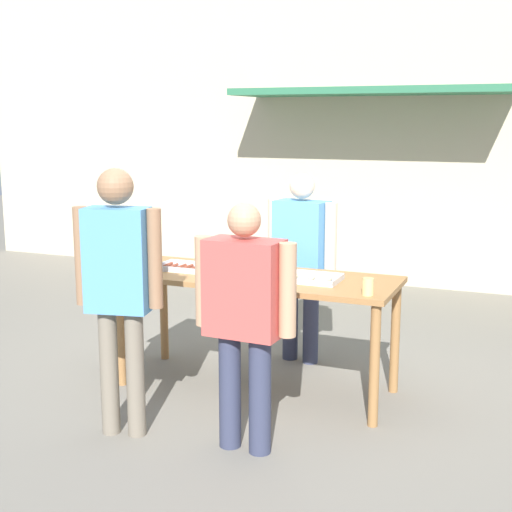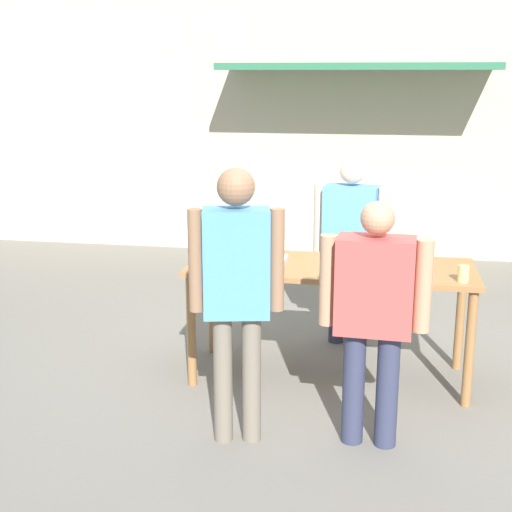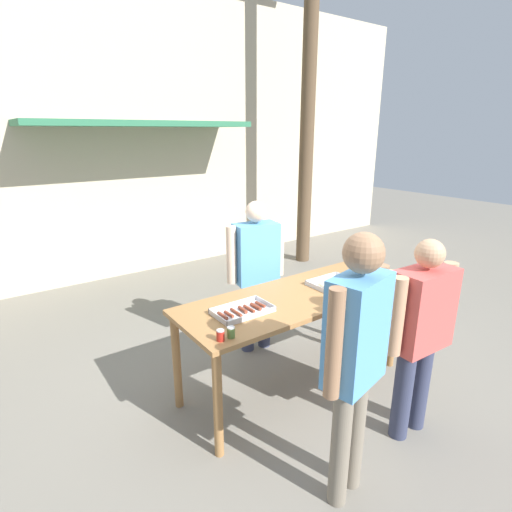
{
  "view_description": "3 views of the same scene",
  "coord_description": "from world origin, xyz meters",
  "views": [
    {
      "loc": [
        2.04,
        -4.91,
        2.09
      ],
      "look_at": [
        0.0,
        0.0,
        1.06
      ],
      "focal_mm": 50.0,
      "sensor_mm": 36.0,
      "label": 1
    },
    {
      "loc": [
        0.36,
        -5.24,
        2.33
      ],
      "look_at": [
        -0.58,
        -0.01,
        0.96
      ],
      "focal_mm": 50.0,
      "sensor_mm": 36.0,
      "label": 2
    },
    {
      "loc": [
        -2.19,
        -2.44,
        2.3
      ],
      "look_at": [
        0.11,
        0.75,
        1.06
      ],
      "focal_mm": 28.0,
      "sensor_mm": 36.0,
      "label": 3
    }
  ],
  "objects": [
    {
      "name": "person_customer_holding_hotdog",
      "position": [
        -0.51,
        -1.1,
        1.07
      ],
      "size": [
        0.58,
        0.3,
        1.78
      ],
      "rotation": [
        0.0,
        0.0,
        3.35
      ],
      "color": "#756B5B",
      "rests_on": "ground"
    },
    {
      "name": "condiment_jar_ketchup",
      "position": [
        -0.87,
        -0.3,
        0.95
      ],
      "size": [
        0.06,
        0.06,
        0.08
      ],
      "color": "#567A38",
      "rests_on": "serving_table"
    },
    {
      "name": "person_server_behind_table",
      "position": [
        0.11,
        0.75,
        0.97
      ],
      "size": [
        0.64,
        0.32,
        1.64
      ],
      "rotation": [
        0.0,
        0.0,
        -0.17
      ],
      "color": "#333851",
      "rests_on": "ground"
    },
    {
      "name": "person_customer_with_cup",
      "position": [
        0.34,
        -1.0,
        0.93
      ],
      "size": [
        0.68,
        0.28,
        1.59
      ],
      "rotation": [
        0.0,
        0.0,
        3.09
      ],
      "color": "#333851",
      "rests_on": "ground"
    },
    {
      "name": "food_tray_sausages",
      "position": [
        -0.58,
        -0.01,
        0.92
      ],
      "size": [
        0.47,
        0.28,
        0.04
      ],
      "color": "silver",
      "rests_on": "serving_table"
    },
    {
      "name": "building_facade_back",
      "position": [
        0.0,
        3.98,
        2.26
      ],
      "size": [
        12.0,
        1.11,
        4.5
      ],
      "color": "beige",
      "rests_on": "ground"
    },
    {
      "name": "condiment_jar_mustard",
      "position": [
        -0.95,
        -0.3,
        0.95
      ],
      "size": [
        0.06,
        0.06,
        0.08
      ],
      "color": "#B22319",
      "rests_on": "serving_table"
    },
    {
      "name": "ground_plane",
      "position": [
        0.0,
        0.0,
        0.0
      ],
      "size": [
        24.0,
        24.0,
        0.0
      ],
      "primitive_type": "plane",
      "color": "slate"
    },
    {
      "name": "food_tray_buns",
      "position": [
        0.45,
        -0.01,
        0.93
      ],
      "size": [
        0.42,
        0.32,
        0.05
      ],
      "color": "silver",
      "rests_on": "serving_table"
    },
    {
      "name": "serving_table",
      "position": [
        0.0,
        0.0,
        0.8
      ],
      "size": [
        2.16,
        0.81,
        0.91
      ],
      "color": "olive",
      "rests_on": "ground"
    },
    {
      "name": "utility_pole",
      "position": [
        2.65,
        2.8,
        3.13
      ],
      "size": [
        1.1,
        0.24,
        6.12
      ],
      "color": "brown",
      "rests_on": "ground"
    },
    {
      "name": "beer_cup",
      "position": [
        0.94,
        -0.29,
        0.97
      ],
      "size": [
        0.08,
        0.08,
        0.12
      ],
      "color": "#DBC67A",
      "rests_on": "serving_table"
    }
  ]
}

